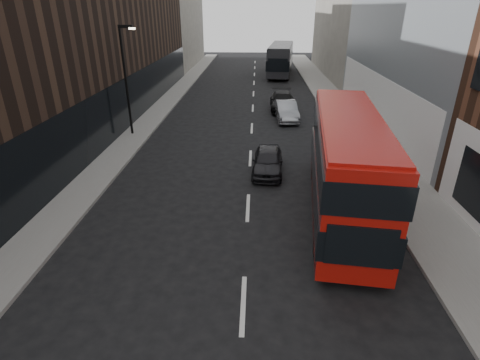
# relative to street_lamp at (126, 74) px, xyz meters

# --- Properties ---
(sidewalk_right) EXTENTS (3.00, 80.00, 0.15)m
(sidewalk_right) POSITION_rel_street_lamp_xyz_m (15.72, 7.00, -4.11)
(sidewalk_right) COLOR slate
(sidewalk_right) RESTS_ON ground
(sidewalk_left) EXTENTS (2.00, 80.00, 0.15)m
(sidewalk_left) POSITION_rel_street_lamp_xyz_m (0.22, 7.00, -4.11)
(sidewalk_left) COLOR slate
(sidewalk_left) RESTS_ON ground
(building_left_mid) EXTENTS (5.00, 24.00, 14.00)m
(building_left_mid) POSITION_rel_street_lamp_xyz_m (-3.28, 12.00, 2.82)
(building_left_mid) COLOR black
(building_left_mid) RESTS_ON ground
(building_left_far) EXTENTS (5.00, 20.00, 13.00)m
(building_left_far) POSITION_rel_street_lamp_xyz_m (-3.28, 34.00, 2.32)
(building_left_far) COLOR slate
(building_left_far) RESTS_ON ground
(street_lamp) EXTENTS (1.06, 0.22, 7.00)m
(street_lamp) POSITION_rel_street_lamp_xyz_m (0.00, 0.00, 0.00)
(street_lamp) COLOR black
(street_lamp) RESTS_ON sidewalk_left
(red_bus) EXTENTS (3.73, 10.83, 4.30)m
(red_bus) POSITION_rel_street_lamp_xyz_m (12.24, -10.21, -1.79)
(red_bus) COLOR #9B0F09
(red_bus) RESTS_ON ground
(grey_bus) EXTENTS (4.10, 11.95, 3.79)m
(grey_bus) POSITION_rel_street_lamp_xyz_m (11.58, 25.86, -2.15)
(grey_bus) COLOR black
(grey_bus) RESTS_ON ground
(car_a) EXTENTS (1.81, 4.00, 1.33)m
(car_a) POSITION_rel_street_lamp_xyz_m (9.18, -6.00, -3.51)
(car_a) COLOR black
(car_a) RESTS_ON ground
(car_b) EXTENTS (1.86, 4.51, 1.45)m
(car_b) POSITION_rel_street_lamp_xyz_m (10.88, 4.43, -3.45)
(car_b) COLOR gray
(car_b) RESTS_ON ground
(car_c) EXTENTS (2.10, 5.08, 1.47)m
(car_c) POSITION_rel_street_lamp_xyz_m (10.78, 7.61, -3.45)
(car_c) COLOR black
(car_c) RESTS_ON ground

